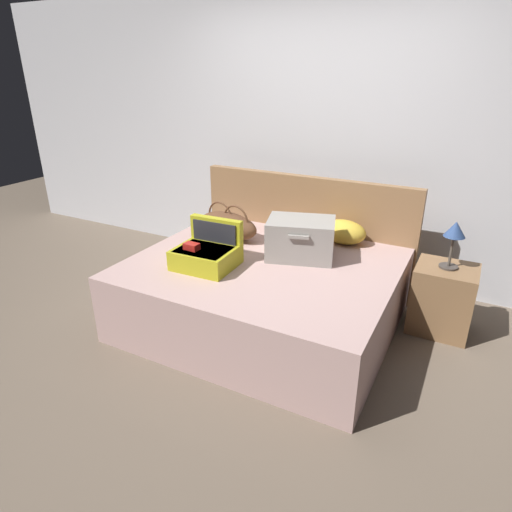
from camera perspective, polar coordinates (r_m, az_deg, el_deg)
name	(u,v)px	position (r m, az deg, el deg)	size (l,w,h in m)	color
ground_plane	(238,348)	(3.31, -2.29, -11.89)	(12.00, 12.00, 0.00)	#6B5B4C
back_wall	(325,138)	(4.25, 8.95, 14.88)	(8.00, 0.10, 2.60)	silver
bed	(263,293)	(3.46, 0.95, -4.88)	(1.96, 1.63, 0.54)	#BC9993
headboard	(305,231)	(4.08, 6.42, 3.23)	(2.00, 0.08, 1.02)	olive
hard_case_large	(301,238)	(3.41, 5.81, 2.29)	(0.59, 0.50, 0.30)	gray
hard_case_medium	(207,253)	(3.27, -6.41, 0.38)	(0.44, 0.40, 0.33)	gold
duffel_bag	(228,225)	(3.80, -3.66, 4.04)	(0.63, 0.37, 0.31)	brown
pillow_near_headboard	(344,232)	(3.75, 11.33, 3.09)	(0.38, 0.25, 0.20)	gold
nightstand	(442,299)	(3.68, 23.03, -5.14)	(0.44, 0.40, 0.53)	olive
table_lamp	(455,233)	(3.48, 24.40, 2.69)	(0.15, 0.15, 0.36)	#3F3833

